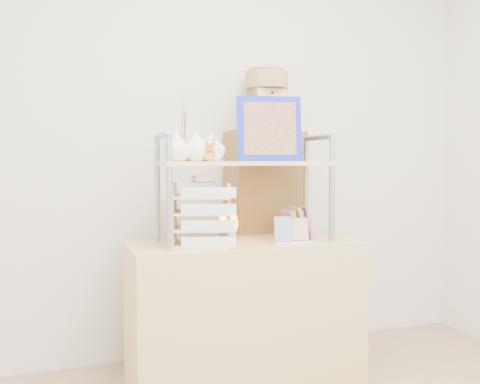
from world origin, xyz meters
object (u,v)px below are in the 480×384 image
at_px(cabinet, 265,243).
at_px(salt_lamp, 228,224).
at_px(desk, 245,312).
at_px(letter_tray, 202,218).

xyz_separation_m(cabinet, salt_lamp, (-0.33, -0.30, 0.16)).
xyz_separation_m(desk, cabinet, (0.27, 0.37, 0.30)).
xyz_separation_m(cabinet, letter_tray, (-0.51, -0.41, 0.22)).
distance_m(cabinet, salt_lamp, 0.48).
bearing_deg(letter_tray, salt_lamp, 33.48).
height_order(letter_tray, salt_lamp, letter_tray).
height_order(desk, salt_lamp, salt_lamp).
distance_m(cabinet, letter_tray, 0.69).
bearing_deg(desk, letter_tray, -169.98).
bearing_deg(desk, cabinet, 54.26).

